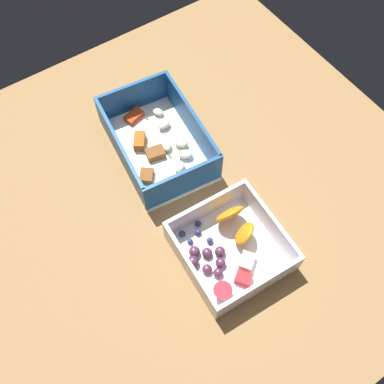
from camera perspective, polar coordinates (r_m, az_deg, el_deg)
name	(u,v)px	position (r cm, az deg, el deg)	size (l,w,h in cm)	color
table_surface	(193,191)	(76.23, 0.12, 0.14)	(80.00, 80.00, 2.00)	#9E7547
pasta_container	(158,143)	(78.05, -4.49, 6.47)	(23.16, 16.84, 6.97)	white
fruit_bowl	(229,248)	(68.84, 4.91, -7.31)	(16.63, 16.33, 5.79)	white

